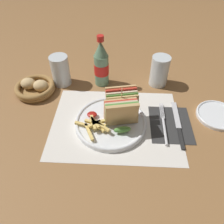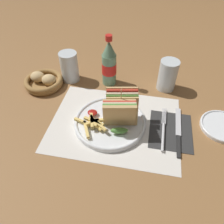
% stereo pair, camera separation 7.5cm
% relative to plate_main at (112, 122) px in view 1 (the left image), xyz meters
% --- Properties ---
extents(ground_plane, '(4.00, 4.00, 0.00)m').
position_rel_plate_main_xyz_m(ground_plane, '(-0.00, 0.02, -0.01)').
color(ground_plane, olive).
extents(placemat, '(0.44, 0.34, 0.00)m').
position_rel_plate_main_xyz_m(placemat, '(0.01, 0.01, -0.01)').
color(placemat, silver).
rests_on(placemat, ground_plane).
extents(plate_main, '(0.25, 0.25, 0.02)m').
position_rel_plate_main_xyz_m(plate_main, '(0.00, 0.00, 0.00)').
color(plate_main, white).
rests_on(plate_main, ground_plane).
extents(club_sandwich, '(0.12, 0.13, 0.14)m').
position_rel_plate_main_xyz_m(club_sandwich, '(0.03, 0.01, 0.06)').
color(club_sandwich, tan).
rests_on(club_sandwich, plate_main).
extents(fries_pile, '(0.13, 0.10, 0.02)m').
position_rel_plate_main_xyz_m(fries_pile, '(-0.05, -0.03, 0.02)').
color(fries_pile, '#E5C166').
rests_on(fries_pile, plate_main).
extents(ketchup_blob, '(0.03, 0.03, 0.01)m').
position_rel_plate_main_xyz_m(ketchup_blob, '(-0.07, 0.02, 0.02)').
color(ketchup_blob, maroon).
rests_on(ketchup_blob, plate_main).
extents(napkin, '(0.14, 0.17, 0.00)m').
position_rel_plate_main_xyz_m(napkin, '(0.20, 0.01, -0.01)').
color(napkin, '#2D2D2D').
rests_on(napkin, ground_plane).
extents(fork, '(0.02, 0.19, 0.01)m').
position_rel_plate_main_xyz_m(fork, '(0.18, -0.01, -0.00)').
color(fork, silver).
rests_on(fork, napkin).
extents(knife, '(0.02, 0.22, 0.00)m').
position_rel_plate_main_xyz_m(knife, '(0.23, 0.01, -0.00)').
color(knife, black).
rests_on(knife, napkin).
extents(coke_bottle_near, '(0.06, 0.06, 0.21)m').
position_rel_plate_main_xyz_m(coke_bottle_near, '(-0.05, 0.23, 0.08)').
color(coke_bottle_near, slate).
rests_on(coke_bottle_near, ground_plane).
extents(glass_near, '(0.07, 0.07, 0.12)m').
position_rel_plate_main_xyz_m(glass_near, '(0.18, 0.24, 0.04)').
color(glass_near, silver).
rests_on(glass_near, ground_plane).
extents(glass_far, '(0.07, 0.07, 0.12)m').
position_rel_plate_main_xyz_m(glass_far, '(-0.22, 0.23, 0.05)').
color(glass_far, silver).
rests_on(glass_far, ground_plane).
extents(bread_basket, '(0.16, 0.16, 0.06)m').
position_rel_plate_main_xyz_m(bread_basket, '(-0.32, 0.16, 0.01)').
color(bread_basket, olive).
rests_on(bread_basket, ground_plane).
extents(side_saucer, '(0.15, 0.15, 0.01)m').
position_rel_plate_main_xyz_m(side_saucer, '(0.38, 0.06, -0.00)').
color(side_saucer, white).
rests_on(side_saucer, ground_plane).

